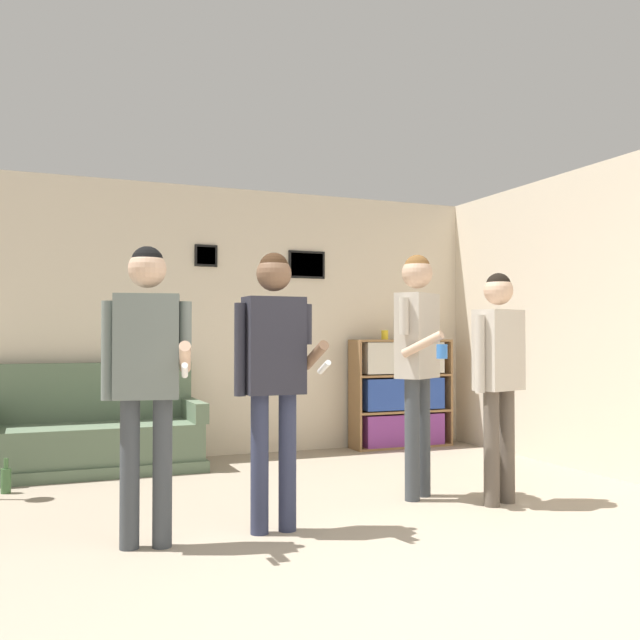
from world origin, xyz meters
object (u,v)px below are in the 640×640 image
Objects in this scene: person_player_foreground_center at (274,359)px; drinking_cup at (385,335)px; person_watcher_holding_cup at (418,346)px; person_player_foreground_left at (147,361)px; person_spectator_near_bookshelf at (499,362)px; bookshelf at (401,393)px; bottle_on_floor at (6,480)px; couch at (96,436)px.

person_player_foreground_center is 17.16× the size of drinking_cup.
person_player_foreground_left is at bearing -166.36° from person_watcher_holding_cup.
bookshelf is at bearing 76.51° from person_spectator_near_bookshelf.
bookshelf is at bearing 40.99° from person_player_foreground_left.
person_player_foreground_center is 6.42× the size of bottle_on_floor.
couch is 1.08× the size of person_player_foreground_left.
drinking_cup is at bearing 13.31° from bottle_on_floor.
couch is 3.19m from bookshelf.
person_spectator_near_bookshelf is at bearing -40.76° from person_watcher_holding_cup.
bookshelf is at bearing 64.28° from person_watcher_holding_cup.
bookshelf is 4.15m from person_player_foreground_left.
person_watcher_holding_cup reaches higher than bookshelf.
person_watcher_holding_cup reaches higher than person_player_foreground_center.
couch is at bearing -176.34° from drinking_cup.
couch is at bearing 136.86° from person_spectator_near_bookshelf.
bookshelf is 0.68× the size of person_player_foreground_center.
person_player_foreground_left reaches higher than couch.
drinking_cup is (3.69, 0.87, 1.11)m from bottle_on_floor.
drinking_cup is (0.87, 2.20, 0.09)m from person_watcher_holding_cup.
couch is 1.03× the size of person_watcher_holding_cup.
person_spectator_near_bookshelf is (2.49, 0.12, -0.05)m from person_player_foreground_left.
bookshelf reaches higher than couch.
drinking_cup is (0.42, 2.59, 0.20)m from person_spectator_near_bookshelf.
person_spectator_near_bookshelf is 16.55× the size of drinking_cup.
person_spectator_near_bookshelf is at bearing 2.66° from person_player_foreground_left.
couch is at bearing 43.94° from bottle_on_floor.
person_player_foreground_left is 3.98m from drinking_cup.
drinking_cup reaches higher than bookshelf.
bookshelf is 2.69m from person_spectator_near_bookshelf.
person_watcher_holding_cup reaches higher than person_player_foreground_left.
bottle_on_floor is at bearing -167.34° from bookshelf.
person_spectator_near_bookshelf reaches higher than drinking_cup.
bottle_on_floor is 2.67× the size of drinking_cup.
person_watcher_holding_cup is at bearing -111.45° from drinking_cup.
bookshelf is (3.18, 0.19, 0.27)m from couch.
person_player_foreground_left is (0.07, -2.51, 0.75)m from couch.
person_player_foreground_center reaches higher than couch.
person_watcher_holding_cup reaches higher than bottle_on_floor.
person_player_foreground_center is (0.84, -2.48, 0.75)m from couch.
bottle_on_floor is at bearing 130.74° from person_player_foreground_center.
person_watcher_holding_cup is (2.05, 0.50, 0.07)m from person_player_foreground_left.
bottle_on_floor is at bearing -136.06° from couch.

